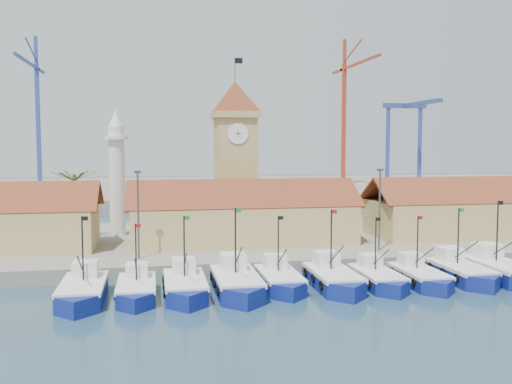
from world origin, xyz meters
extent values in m
plane|color=navy|center=(0.00, 0.00, 0.00)|extent=(400.00, 400.00, 0.00)
cube|color=gray|center=(0.00, 24.00, 0.75)|extent=(140.00, 32.00, 1.50)
cube|color=gray|center=(0.00, 110.00, 1.00)|extent=(240.00, 80.00, 2.00)
cube|color=navy|center=(-16.43, 2.30, 0.51)|extent=(3.56, 8.06, 1.83)
cube|color=navy|center=(-16.43, -1.73, 0.51)|extent=(3.56, 3.56, 1.83)
cube|color=silver|center=(-16.43, 2.30, 1.42)|extent=(3.63, 8.28, 0.36)
cube|color=silver|center=(-16.43, 4.31, 2.24)|extent=(2.14, 2.24, 1.42)
cylinder|color=black|center=(-16.43, 2.81, 4.27)|extent=(0.14, 0.14, 5.70)
cube|color=black|center=(-16.18, 2.81, 6.92)|extent=(0.51, 0.02, 0.36)
cube|color=navy|center=(-12.01, 2.37, 0.45)|extent=(3.18, 7.20, 1.64)
cube|color=navy|center=(-12.01, -1.23, 0.45)|extent=(3.18, 3.18, 1.64)
cube|color=silver|center=(-12.01, 2.37, 1.27)|extent=(3.25, 7.40, 0.32)
cube|color=silver|center=(-12.01, 4.18, 2.00)|extent=(1.91, 2.00, 1.27)
cylinder|color=black|center=(-12.01, 2.83, 3.82)|extent=(0.13, 0.13, 5.09)
cube|color=#A5140F|center=(-11.78, 2.83, 6.18)|extent=(0.45, 0.02, 0.32)
cube|color=navy|center=(-7.86, 2.46, 0.50)|extent=(3.48, 7.87, 1.79)
cube|color=navy|center=(-7.86, -1.48, 0.50)|extent=(3.48, 3.48, 1.79)
cube|color=silver|center=(-7.86, 2.46, 1.39)|extent=(3.55, 8.09, 0.35)
cube|color=silver|center=(-7.86, 4.42, 2.19)|extent=(2.09, 2.19, 1.39)
cylinder|color=black|center=(-7.86, 2.95, 4.17)|extent=(0.14, 0.14, 5.57)
cube|color=#197226|center=(-7.61, 2.95, 6.76)|extent=(0.50, 0.02, 0.35)
cube|color=navy|center=(-3.31, 2.50, 0.54)|extent=(3.77, 8.53, 1.94)
cube|color=navy|center=(-3.31, -1.77, 0.54)|extent=(3.77, 3.77, 1.94)
cube|color=silver|center=(-3.31, 2.50, 1.51)|extent=(3.84, 8.77, 0.38)
cube|color=silver|center=(-3.31, 4.63, 2.37)|extent=(2.26, 2.37, 1.51)
cylinder|color=black|center=(-3.31, 3.04, 4.52)|extent=(0.15, 0.15, 6.03)
cube|color=#197226|center=(-3.04, 3.04, 7.32)|extent=(0.54, 0.02, 0.38)
cube|color=navy|center=(0.83, 3.52, 0.47)|extent=(3.31, 7.48, 1.70)
cube|color=navy|center=(0.83, -0.22, 0.47)|extent=(3.30, 3.30, 1.70)
cube|color=silver|center=(0.83, 3.52, 1.32)|extent=(3.37, 7.69, 0.33)
cube|color=silver|center=(0.83, 5.39, 2.08)|extent=(1.98, 2.08, 1.32)
cylinder|color=black|center=(0.83, 3.99, 3.97)|extent=(0.13, 0.13, 5.29)
cube|color=black|center=(1.06, 3.99, 6.42)|extent=(0.47, 0.02, 0.33)
cube|color=navy|center=(5.68, 2.74, 0.51)|extent=(3.59, 8.13, 1.85)
cube|color=navy|center=(5.68, -1.32, 0.51)|extent=(3.59, 3.59, 1.85)
cube|color=silver|center=(5.68, 2.74, 1.44)|extent=(3.66, 8.36, 0.36)
cube|color=silver|center=(5.68, 4.78, 2.26)|extent=(2.16, 2.26, 1.44)
cylinder|color=black|center=(5.68, 3.26, 4.31)|extent=(0.14, 0.14, 5.75)
cube|color=#A5140F|center=(5.93, 3.26, 6.98)|extent=(0.51, 0.02, 0.36)
cube|color=navy|center=(9.94, 2.59, 0.46)|extent=(3.20, 7.24, 1.64)
cube|color=navy|center=(9.94, -1.03, 0.46)|extent=(3.20, 3.20, 1.64)
cube|color=silver|center=(9.94, 2.59, 1.28)|extent=(3.26, 7.44, 0.32)
cube|color=silver|center=(9.94, 4.40, 2.01)|extent=(1.92, 2.01, 1.28)
cylinder|color=black|center=(9.94, 3.05, 3.84)|extent=(0.13, 0.13, 5.12)
cube|color=black|center=(10.17, 3.05, 6.21)|extent=(0.46, 0.02, 0.32)
cube|color=navy|center=(14.06, 2.43, 0.46)|extent=(3.23, 7.31, 1.66)
cube|color=navy|center=(14.06, -1.23, 0.46)|extent=(3.23, 3.23, 1.66)
cube|color=silver|center=(14.06, 2.43, 1.29)|extent=(3.30, 7.52, 0.32)
cube|color=silver|center=(14.06, 4.25, 2.03)|extent=(1.94, 2.03, 1.29)
cylinder|color=black|center=(14.06, 2.89, 3.88)|extent=(0.13, 0.13, 5.17)
cube|color=#A5140F|center=(14.29, 2.89, 6.28)|extent=(0.46, 0.02, 0.32)
cube|color=navy|center=(18.70, 3.19, 0.50)|extent=(3.51, 7.95, 1.81)
cube|color=navy|center=(18.70, -0.78, 0.50)|extent=(3.51, 3.51, 1.81)
cube|color=silver|center=(18.70, 3.19, 1.40)|extent=(3.58, 8.17, 0.35)
cube|color=silver|center=(18.70, 5.18, 2.21)|extent=(2.11, 2.21, 1.40)
cylinder|color=black|center=(18.70, 3.69, 4.21)|extent=(0.14, 0.14, 5.62)
cube|color=#197226|center=(18.95, 3.69, 6.82)|extent=(0.50, 0.02, 0.35)
cube|color=navy|center=(22.76, 2.99, 0.55)|extent=(3.84, 8.68, 1.97)
cube|color=silver|center=(22.76, 2.99, 1.54)|extent=(3.91, 8.93, 0.38)
cube|color=silver|center=(22.76, 5.16, 2.41)|extent=(2.30, 2.41, 1.54)
cylinder|color=black|center=(22.76, 3.53, 4.61)|extent=(0.15, 0.15, 6.14)
cube|color=black|center=(23.04, 3.53, 7.46)|extent=(0.55, 0.02, 0.38)
cube|color=tan|center=(0.00, 20.00, 3.75)|extent=(26.00, 10.00, 4.50)
cube|color=brown|center=(0.00, 17.50, 7.50)|extent=(27.04, 5.13, 3.21)
cube|color=brown|center=(0.00, 22.50, 7.50)|extent=(27.04, 5.13, 3.21)
cube|color=tan|center=(32.00, 20.00, 3.75)|extent=(30.00, 10.00, 4.50)
cube|color=brown|center=(32.00, 17.50, 7.50)|extent=(31.20, 5.13, 3.21)
cube|color=brown|center=(32.00, 22.50, 7.50)|extent=(31.20, 5.13, 3.21)
cube|color=tan|center=(0.00, 26.00, 9.00)|extent=(5.00, 5.00, 15.00)
cube|color=tan|center=(0.00, 26.00, 16.90)|extent=(5.80, 5.80, 0.80)
pyramid|color=brown|center=(0.00, 26.00, 19.20)|extent=(5.80, 5.80, 4.00)
cylinder|color=white|center=(0.00, 23.45, 14.50)|extent=(2.60, 0.15, 2.60)
cube|color=black|center=(0.00, 23.37, 14.50)|extent=(0.08, 0.02, 1.00)
cube|color=black|center=(0.00, 23.37, 14.50)|extent=(0.80, 0.02, 0.08)
cylinder|color=#3F3F44|center=(0.00, 26.00, 22.70)|extent=(0.10, 0.10, 3.00)
cube|color=black|center=(0.50, 26.00, 23.80)|extent=(1.00, 0.03, 0.70)
cylinder|color=silver|center=(-15.00, 28.00, 8.50)|extent=(2.00, 2.00, 14.00)
cylinder|color=silver|center=(-15.00, 28.00, 14.00)|extent=(3.00, 3.00, 0.40)
cone|color=silver|center=(-15.00, 28.00, 16.60)|extent=(1.80, 1.80, 2.40)
cylinder|color=brown|center=(-20.00, 26.00, 5.50)|extent=(0.44, 0.44, 8.00)
cube|color=#2D6021|center=(-18.60, 26.00, 9.30)|extent=(2.80, 0.35, 1.18)
cube|color=#2D6021|center=(-19.30, 27.21, 9.30)|extent=(1.71, 2.60, 1.18)
cube|color=#2D6021|center=(-20.70, 27.21, 9.30)|extent=(1.71, 2.60, 1.18)
cube|color=#2D6021|center=(-21.40, 26.00, 9.30)|extent=(2.80, 0.35, 1.18)
cube|color=#2D6021|center=(-20.70, 24.79, 9.30)|extent=(1.71, 2.60, 1.18)
cube|color=#2D6021|center=(-19.30, 24.79, 9.30)|extent=(1.71, 2.60, 1.18)
cylinder|color=#3F3F44|center=(-12.00, 12.00, 6.00)|extent=(0.20, 0.20, 9.00)
cube|color=#3F3F44|center=(-12.00, 12.00, 10.40)|extent=(0.70, 0.25, 0.25)
cylinder|color=#3F3F44|center=(14.00, 12.00, 6.00)|extent=(0.20, 0.20, 9.00)
cube|color=#3F3F44|center=(14.00, 12.00, 10.40)|extent=(0.70, 0.25, 0.25)
cube|color=#2F4391|center=(-39.25, 108.00, 17.83)|extent=(1.00, 1.00, 31.66)
cube|color=#2F4391|center=(-39.25, 97.47, 32.66)|extent=(0.60, 26.33, 0.60)
cube|color=#2F4391|center=(-39.25, 113.00, 32.66)|extent=(0.60, 10.00, 0.60)
cube|color=#2F4391|center=(-39.25, 108.00, 37.16)|extent=(0.80, 0.80, 7.00)
cube|color=#B1331B|center=(41.78, 105.00, 18.50)|extent=(1.00, 1.00, 32.99)
cube|color=#B1331B|center=(41.78, 93.83, 33.99)|extent=(0.60, 27.93, 0.60)
cube|color=#B1331B|center=(41.78, 110.00, 33.99)|extent=(0.60, 10.00, 0.60)
cube|color=#B1331B|center=(41.78, 105.00, 38.49)|extent=(0.80, 0.80, 7.00)
cube|color=#2F4391|center=(57.00, 110.00, 13.00)|extent=(0.90, 0.90, 22.00)
cube|color=#2F4391|center=(67.00, 110.00, 13.00)|extent=(0.90, 0.90, 22.00)
cube|color=#2F4391|center=(62.00, 110.00, 24.50)|extent=(13.00, 1.40, 1.40)
cube|color=#2F4391|center=(62.00, 100.00, 24.50)|extent=(1.40, 22.00, 1.00)
camera|label=1|loc=(-10.48, -46.77, 13.12)|focal=40.00mm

